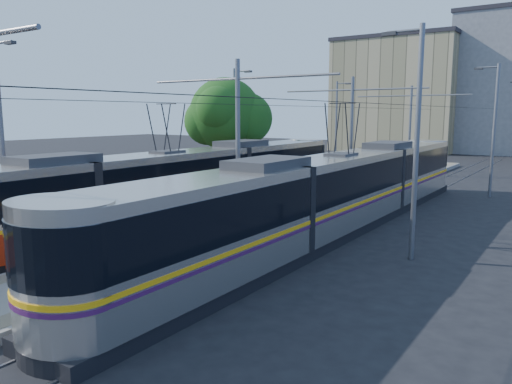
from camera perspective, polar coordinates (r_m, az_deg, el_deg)
The scene contains 12 objects.
ground at distance 16.23m, azimuth -19.04°, elevation -9.74°, with size 160.00×160.00×0.00m, color black.
platform at distance 29.36m, azimuth 8.32°, elevation -0.78°, with size 4.00×50.00×0.30m, color gray.
tactile_strip_left at distance 29.98m, azimuth 5.83°, elevation -0.23°, with size 0.70×50.00×0.01m, color gray.
tactile_strip_right at distance 28.75m, azimuth 10.93°, elevation -0.74°, with size 0.70×50.00×0.01m, color gray.
rails at distance 29.38m, azimuth 8.31°, elevation -1.04°, with size 8.71×70.00×0.03m.
tram_left at distance 23.33m, azimuth -9.99°, elevation 0.54°, with size 2.43×29.02×5.50m.
tram_right at distance 21.81m, azimuth 9.61°, elevation 0.37°, with size 2.43×29.30×5.50m.
catenary at distance 26.41m, azimuth 5.84°, elevation 7.73°, with size 9.20×70.00×7.00m.
street_lamps at distance 32.61m, azimuth 11.54°, elevation 7.22°, with size 15.18×38.22×8.00m.
shelter at distance 26.93m, azimuth 5.59°, elevation 1.39°, with size 1.02×1.24×2.37m.
tree at distance 32.16m, azimuth -2.87°, elevation 8.76°, with size 5.05×4.67×7.34m.
building_left at distance 72.73m, azimuth 16.15°, elevation 10.60°, with size 16.32×12.24×15.15m.
Camera 1 is at (12.42, -9.15, 5.07)m, focal length 35.00 mm.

